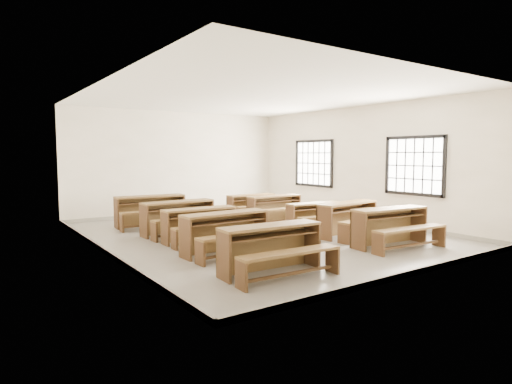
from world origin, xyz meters
TOP-DOWN VIEW (x-y plane):
  - room at (0.09, 0.00)m, footprint 8.50×8.50m
  - desk_set_0 at (-1.69, -2.87)m, footprint 1.76×0.98m
  - desk_set_1 at (-1.57, -1.29)m, footprint 1.77×0.96m
  - desk_set_2 at (-1.47, -0.02)m, footprint 1.63×0.88m
  - desk_set_3 at (-1.47, 1.05)m, footprint 1.78×0.98m
  - desk_set_4 at (-1.59, 2.52)m, footprint 1.85×1.07m
  - desk_set_5 at (1.52, -2.66)m, footprint 1.82×1.07m
  - desk_set_6 at (1.66, -1.39)m, footprint 1.83×1.10m
  - desk_set_7 at (1.62, -0.27)m, footprint 1.54×0.90m
  - desk_set_8 at (1.57, 1.31)m, footprint 1.62×0.86m
  - desk_set_9 at (1.50, 2.36)m, footprint 1.52×0.81m

SIDE VIEW (x-z plane):
  - desk_set_7 at x=1.62m, z-range 0.05..0.72m
  - desk_set_9 at x=1.50m, z-range 0.06..0.73m
  - desk_set_2 at x=-1.47m, z-range 0.06..0.78m
  - desk_set_8 at x=1.57m, z-range 0.06..0.79m
  - desk_set_0 at x=-1.69m, z-range 0.06..0.83m
  - desk_set_6 at x=1.66m, z-range 0.06..0.84m
  - desk_set_3 at x=-1.47m, z-range 0.06..0.85m
  - desk_set_1 at x=-1.57m, z-range 0.06..0.85m
  - desk_set_5 at x=1.52m, z-range 0.06..0.85m
  - desk_set_4 at x=-1.59m, z-range 0.07..0.87m
  - room at x=0.09m, z-range 0.54..3.74m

